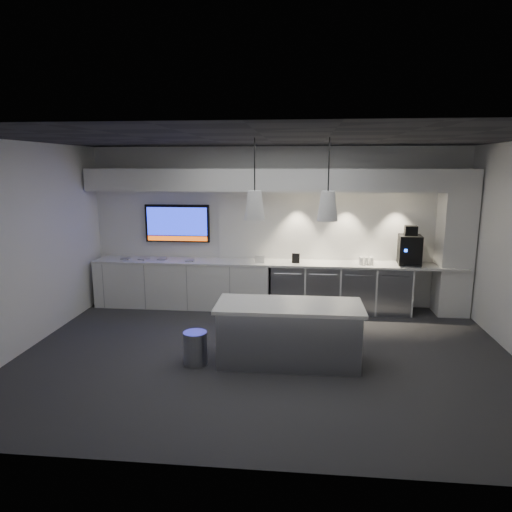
# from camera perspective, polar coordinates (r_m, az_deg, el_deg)

# --- Properties ---
(floor) EXTENTS (7.00, 7.00, 0.00)m
(floor) POSITION_cam_1_polar(r_m,az_deg,el_deg) (6.66, 1.18, -12.27)
(floor) COLOR #2E2E30
(floor) RESTS_ON ground
(ceiling) EXTENTS (7.00, 7.00, 0.00)m
(ceiling) POSITION_cam_1_polar(r_m,az_deg,el_deg) (6.11, 1.30, 14.47)
(ceiling) COLOR black
(ceiling) RESTS_ON wall_back
(wall_back) EXTENTS (7.00, 0.00, 7.00)m
(wall_back) POSITION_cam_1_polar(r_m,az_deg,el_deg) (8.67, 2.52, 3.59)
(wall_back) COLOR white
(wall_back) RESTS_ON floor
(wall_front) EXTENTS (7.00, 0.00, 7.00)m
(wall_front) POSITION_cam_1_polar(r_m,az_deg,el_deg) (3.80, -1.70, -6.53)
(wall_front) COLOR white
(wall_front) RESTS_ON floor
(wall_left) EXTENTS (0.00, 7.00, 7.00)m
(wall_left) POSITION_cam_1_polar(r_m,az_deg,el_deg) (7.36, -27.09, 0.96)
(wall_left) COLOR white
(wall_left) RESTS_ON floor
(back_counter) EXTENTS (6.80, 0.65, 0.04)m
(back_counter) POSITION_cam_1_polar(r_m,az_deg,el_deg) (8.46, 2.36, -0.87)
(back_counter) COLOR white
(back_counter) RESTS_ON left_base_cabinets
(left_base_cabinets) EXTENTS (3.30, 0.63, 0.86)m
(left_base_cabinets) POSITION_cam_1_polar(r_m,az_deg,el_deg) (8.84, -9.08, -3.47)
(left_base_cabinets) COLOR white
(left_base_cabinets) RESTS_ON floor
(fridge_unit_a) EXTENTS (0.60, 0.61, 0.85)m
(fridge_unit_a) POSITION_cam_1_polar(r_m,az_deg,el_deg) (8.56, 4.01, -3.88)
(fridge_unit_a) COLOR #95979D
(fridge_unit_a) RESTS_ON floor
(fridge_unit_b) EXTENTS (0.60, 0.61, 0.85)m
(fridge_unit_b) POSITION_cam_1_polar(r_m,az_deg,el_deg) (8.57, 8.24, -3.96)
(fridge_unit_b) COLOR #95979D
(fridge_unit_b) RESTS_ON floor
(fridge_unit_c) EXTENTS (0.60, 0.61, 0.85)m
(fridge_unit_c) POSITION_cam_1_polar(r_m,az_deg,el_deg) (8.62, 12.43, -4.01)
(fridge_unit_c) COLOR #95979D
(fridge_unit_c) RESTS_ON floor
(fridge_unit_d) EXTENTS (0.60, 0.61, 0.85)m
(fridge_unit_d) POSITION_cam_1_polar(r_m,az_deg,el_deg) (8.72, 16.56, -4.05)
(fridge_unit_d) COLOR #95979D
(fridge_unit_d) RESTS_ON floor
(backsplash) EXTENTS (4.60, 0.03, 1.30)m
(backsplash) POSITION_cam_1_polar(r_m,az_deg,el_deg) (8.67, 10.48, 3.74)
(backsplash) COLOR white
(backsplash) RESTS_ON wall_back
(soffit) EXTENTS (6.90, 0.60, 0.40)m
(soffit) POSITION_cam_1_polar(r_m,az_deg,el_deg) (8.30, 2.46, 9.48)
(soffit) COLOR white
(soffit) RESTS_ON wall_back
(column) EXTENTS (0.55, 0.55, 2.60)m
(column) POSITION_cam_1_polar(r_m,az_deg,el_deg) (8.83, 23.62, 1.47)
(column) COLOR white
(column) RESTS_ON floor
(wall_tv) EXTENTS (1.25, 0.07, 0.72)m
(wall_tv) POSITION_cam_1_polar(r_m,az_deg,el_deg) (8.92, -9.80, 4.04)
(wall_tv) COLOR black
(wall_tv) RESTS_ON wall_back
(island) EXTENTS (1.97, 0.85, 0.83)m
(island) POSITION_cam_1_polar(r_m,az_deg,el_deg) (6.29, 4.14, -9.60)
(island) COLOR #95979D
(island) RESTS_ON floor
(bin) EXTENTS (0.39, 0.39, 0.45)m
(bin) POSITION_cam_1_polar(r_m,az_deg,el_deg) (6.36, -7.59, -11.33)
(bin) COLOR #95979D
(bin) RESTS_ON floor
(coffee_machine) EXTENTS (0.42, 0.58, 0.70)m
(coffee_machine) POSITION_cam_1_polar(r_m,az_deg,el_deg) (8.64, 18.66, 0.88)
(coffee_machine) COLOR black
(coffee_machine) RESTS_ON back_counter
(sign_black) EXTENTS (0.14, 0.03, 0.18)m
(sign_black) POSITION_cam_1_polar(r_m,az_deg,el_deg) (8.35, 4.99, -0.29)
(sign_black) COLOR black
(sign_black) RESTS_ON back_counter
(sign_white) EXTENTS (0.18, 0.04, 0.14)m
(sign_white) POSITION_cam_1_polar(r_m,az_deg,el_deg) (8.35, 0.44, -0.39)
(sign_white) COLOR white
(sign_white) RESTS_ON back_counter
(cup_cluster) EXTENTS (0.25, 0.16, 0.14)m
(cup_cluster) POSITION_cam_1_polar(r_m,az_deg,el_deg) (8.45, 13.60, -0.59)
(cup_cluster) COLOR white
(cup_cluster) RESTS_ON back_counter
(tray_a) EXTENTS (0.17, 0.17, 0.02)m
(tray_a) POSITION_cam_1_polar(r_m,az_deg,el_deg) (9.01, -15.99, -0.33)
(tray_a) COLOR #979797
(tray_a) RESTS_ON back_counter
(tray_b) EXTENTS (0.20, 0.20, 0.02)m
(tray_b) POSITION_cam_1_polar(r_m,az_deg,el_deg) (8.89, -13.88, -0.38)
(tray_b) COLOR #979797
(tray_b) RESTS_ON back_counter
(tray_c) EXTENTS (0.17, 0.17, 0.02)m
(tray_c) POSITION_cam_1_polar(r_m,az_deg,el_deg) (8.83, -11.66, -0.37)
(tray_c) COLOR #979797
(tray_c) RESTS_ON back_counter
(tray_d) EXTENTS (0.17, 0.17, 0.02)m
(tray_d) POSITION_cam_1_polar(r_m,az_deg,el_deg) (8.60, -8.28, -0.56)
(tray_d) COLOR #979797
(tray_d) RESTS_ON back_counter
(pendant_left) EXTENTS (0.27, 0.27, 1.08)m
(pendant_left) POSITION_cam_1_polar(r_m,az_deg,el_deg) (5.93, -0.17, 6.38)
(pendant_left) COLOR white
(pendant_left) RESTS_ON ceiling
(pendant_right) EXTENTS (0.27, 0.27, 1.08)m
(pendant_right) POSITION_cam_1_polar(r_m,az_deg,el_deg) (5.91, 8.95, 6.23)
(pendant_right) COLOR white
(pendant_right) RESTS_ON ceiling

